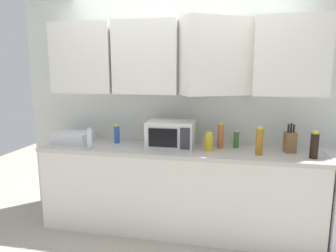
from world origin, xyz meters
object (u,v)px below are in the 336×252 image
Objects in this scene: knife_block at (290,142)px; bottle_spice_jar at (221,136)px; bottle_blue_cleaner at (117,134)px; bottle_yellow_mustard at (209,142)px; bottle_green_oil at (236,139)px; bottle_soy_dark at (314,145)px; microwave at (171,134)px; dish_rack at (73,137)px; bottle_clear_tall at (90,139)px; bottle_amber_vinegar at (259,141)px.

knife_block reaches higher than bottle_spice_jar.
bottle_blue_cleaner reaches higher than bottle_yellow_mustard.
knife_block is 0.52m from bottle_green_oil.
bottle_soy_dark is (0.85, -0.21, -0.00)m from bottle_spice_jar.
microwave reaches higher than bottle_spice_jar.
microwave reaches higher than dish_rack.
microwave is 2.18× the size of bottle_clear_tall.
bottle_blue_cleaner is 1.13m from bottle_spice_jar.
bottle_green_oil is at bearing 131.81° from bottle_amber_vinegar.
bottle_spice_jar is (-0.67, 0.02, 0.02)m from knife_block.
bottle_blue_cleaner is at bearing 59.02° from bottle_clear_tall.
bottle_amber_vinegar reaches higher than bottle_yellow_mustard.
bottle_yellow_mustard is 0.32m from bottle_green_oil.
knife_block is 1.07× the size of bottle_amber_vinegar.
bottle_clear_tall is at bearing -166.80° from bottle_green_oil.
knife_block is 0.25m from bottle_soy_dark.
microwave is 1.79× the size of bottle_spice_jar.
bottle_soy_dark is at bearing 2.42° from bottle_clear_tall.
knife_block is 1.32× the size of bottle_clear_tall.
bottle_blue_cleaner is 0.83× the size of bottle_soy_dark.
bottle_yellow_mustard is at bearing -147.02° from bottle_green_oil.
bottle_yellow_mustard is 0.97× the size of bottle_green_oil.
knife_block is at bearing -7.85° from bottle_green_oil.
bottle_blue_cleaner is at bearing -177.89° from bottle_green_oil.
dish_rack is 0.37m from bottle_clear_tall.
bottle_amber_vinegar is 0.48m from bottle_yellow_mustard.
bottle_clear_tall is 2.16m from bottle_soy_dark.
microwave is 0.88m from bottle_amber_vinegar.
bottle_green_oil is (-0.51, 0.07, -0.01)m from knife_block.
bottle_spice_jar reaches higher than bottle_clear_tall.
dish_rack is 1.73× the size of bottle_clear_tall.
microwave reaches higher than bottle_yellow_mustard.
microwave reaches higher than bottle_soy_dark.
dish_rack is at bearing 145.29° from bottle_clear_tall.
bottle_clear_tall is 1.18× the size of bottle_yellow_mustard.
bottle_amber_vinegar is 1.01× the size of bottle_spice_jar.
bottle_clear_tall is (-0.18, -0.30, 0.01)m from bottle_blue_cleaner.
microwave reaches higher than bottle_amber_vinegar.
bottle_spice_jar is 1.05× the size of bottle_soy_dark.
bottle_clear_tall is 1.15× the size of bottle_green_oil.
knife_block is at bearing 7.87° from bottle_clear_tall.
dish_rack is 2.29m from knife_block.
bottle_yellow_mustard is at bearing -172.39° from knife_block.
bottle_spice_jar is (1.31, 0.30, 0.02)m from bottle_clear_tall.
bottle_spice_jar is (0.11, 0.13, 0.04)m from bottle_yellow_mustard.
knife_block is 0.79m from bottle_yellow_mustard.
bottle_clear_tall reaches higher than bottle_yellow_mustard.
microwave is 2.50× the size of bottle_green_oil.
knife_block is at bearing 28.08° from bottle_amber_vinegar.
bottle_soy_dark is at bearing -4.68° from bottle_yellow_mustard.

